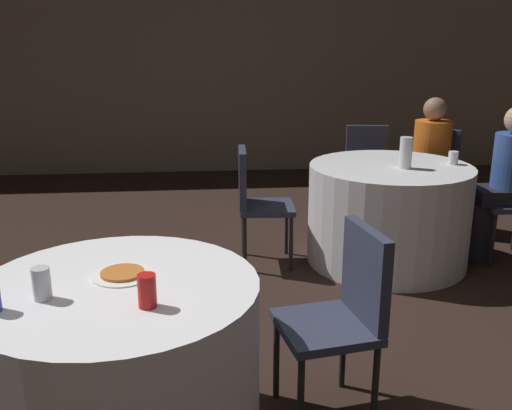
{
  "coord_description": "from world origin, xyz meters",
  "views": [
    {
      "loc": [
        0.11,
        -2.03,
        1.67
      ],
      "look_at": [
        0.36,
        0.71,
        0.85
      ],
      "focal_mm": 40.0,
      "sensor_mm": 36.0,
      "label": 1
    }
  ],
  "objects_px": {
    "chair_near_east": "(345,305)",
    "soda_can_silver": "(42,284)",
    "table_far": "(388,214)",
    "chair_far_west": "(255,195)",
    "soda_can_red": "(147,291)",
    "table_near": "(123,369)",
    "chair_far_northeast": "(433,169)",
    "person_orange_shirt": "(427,166)",
    "person_blue_shirt": "(501,185)",
    "bottle_far": "(406,153)",
    "chair_far_north": "(367,164)",
    "pizza_plate_near": "(122,274)"
  },
  "relations": [
    {
      "from": "soda_can_silver",
      "to": "bottle_far",
      "type": "distance_m",
      "value": 2.83
    },
    {
      "from": "person_orange_shirt",
      "to": "table_far",
      "type": "bearing_deg",
      "value": 90.0
    },
    {
      "from": "person_orange_shirt",
      "to": "soda_can_silver",
      "type": "relative_size",
      "value": 9.61
    },
    {
      "from": "chair_far_northeast",
      "to": "soda_can_silver",
      "type": "height_order",
      "value": "chair_far_northeast"
    },
    {
      "from": "chair_far_northeast",
      "to": "person_blue_shirt",
      "type": "xyz_separation_m",
      "value": [
        0.19,
        -0.82,
        0.06
      ]
    },
    {
      "from": "chair_near_east",
      "to": "chair_far_northeast",
      "type": "distance_m",
      "value": 2.93
    },
    {
      "from": "chair_near_east",
      "to": "person_orange_shirt",
      "type": "distance_m",
      "value": 2.77
    },
    {
      "from": "chair_near_east",
      "to": "person_blue_shirt",
      "type": "xyz_separation_m",
      "value": [
        1.62,
        1.74,
        0.06
      ]
    },
    {
      "from": "chair_near_east",
      "to": "bottle_far",
      "type": "xyz_separation_m",
      "value": [
        0.84,
        1.69,
        0.33
      ]
    },
    {
      "from": "table_far",
      "to": "soda_can_silver",
      "type": "distance_m",
      "value": 2.89
    },
    {
      "from": "soda_can_silver",
      "to": "chair_near_east",
      "type": "bearing_deg",
      "value": 12.96
    },
    {
      "from": "person_orange_shirt",
      "to": "person_blue_shirt",
      "type": "bearing_deg",
      "value": 153.48
    },
    {
      "from": "pizza_plate_near",
      "to": "chair_far_northeast",
      "type": "bearing_deg",
      "value": 48.18
    },
    {
      "from": "chair_near_east",
      "to": "soda_can_silver",
      "type": "xyz_separation_m",
      "value": [
        -1.2,
        -0.28,
        0.28
      ]
    },
    {
      "from": "person_blue_shirt",
      "to": "soda_can_red",
      "type": "relative_size",
      "value": 9.72
    },
    {
      "from": "table_near",
      "to": "pizza_plate_near",
      "type": "xyz_separation_m",
      "value": [
        0.01,
        0.08,
        0.38
      ]
    },
    {
      "from": "table_far",
      "to": "person_orange_shirt",
      "type": "bearing_deg",
      "value": 49.97
    },
    {
      "from": "table_far",
      "to": "soda_can_red",
      "type": "relative_size",
      "value": 9.88
    },
    {
      "from": "table_far",
      "to": "chair_far_west",
      "type": "bearing_deg",
      "value": 177.31
    },
    {
      "from": "chair_far_northeast",
      "to": "bottle_far",
      "type": "bearing_deg",
      "value": 96.21
    },
    {
      "from": "table_near",
      "to": "chair_far_west",
      "type": "distance_m",
      "value": 2.13
    },
    {
      "from": "chair_far_northeast",
      "to": "person_orange_shirt",
      "type": "xyz_separation_m",
      "value": [
        -0.11,
        -0.13,
        0.05
      ]
    },
    {
      "from": "chair_near_east",
      "to": "soda_can_silver",
      "type": "height_order",
      "value": "chair_near_east"
    },
    {
      "from": "table_near",
      "to": "chair_far_northeast",
      "type": "bearing_deg",
      "value": 48.87
    },
    {
      "from": "table_near",
      "to": "soda_can_silver",
      "type": "distance_m",
      "value": 0.51
    },
    {
      "from": "table_far",
      "to": "bottle_far",
      "type": "bearing_deg",
      "value": -55.54
    },
    {
      "from": "table_near",
      "to": "chair_near_east",
      "type": "distance_m",
      "value": 0.98
    },
    {
      "from": "chair_near_east",
      "to": "chair_far_north",
      "type": "height_order",
      "value": "same"
    },
    {
      "from": "chair_near_east",
      "to": "person_blue_shirt",
      "type": "height_order",
      "value": "person_blue_shirt"
    },
    {
      "from": "chair_far_northeast",
      "to": "pizza_plate_near",
      "type": "height_order",
      "value": "chair_far_northeast"
    },
    {
      "from": "soda_can_red",
      "to": "soda_can_silver",
      "type": "bearing_deg",
      "value": 165.84
    },
    {
      "from": "person_orange_shirt",
      "to": "chair_far_northeast",
      "type": "bearing_deg",
      "value": -90.0
    },
    {
      "from": "chair_near_east",
      "to": "chair_far_west",
      "type": "xyz_separation_m",
      "value": [
        -0.23,
        1.83,
        0.0
      ]
    },
    {
      "from": "chair_near_east",
      "to": "table_near",
      "type": "bearing_deg",
      "value": 90.0
    },
    {
      "from": "chair_near_east",
      "to": "soda_can_red",
      "type": "bearing_deg",
      "value": 104.65
    },
    {
      "from": "chair_far_north",
      "to": "pizza_plate_near",
      "type": "bearing_deg",
      "value": 64.15
    },
    {
      "from": "table_near",
      "to": "bottle_far",
      "type": "distance_m",
      "value": 2.63
    },
    {
      "from": "pizza_plate_near",
      "to": "bottle_far",
      "type": "bearing_deg",
      "value": 44.85
    },
    {
      "from": "person_orange_shirt",
      "to": "chair_near_east",
      "type": "bearing_deg",
      "value": 101.48
    },
    {
      "from": "pizza_plate_near",
      "to": "bottle_far",
      "type": "relative_size",
      "value": 1.09
    },
    {
      "from": "table_near",
      "to": "table_far",
      "type": "relative_size",
      "value": 0.92
    },
    {
      "from": "table_near",
      "to": "soda_can_silver",
      "type": "xyz_separation_m",
      "value": [
        -0.25,
        -0.11,
        0.44
      ]
    },
    {
      "from": "soda_can_silver",
      "to": "soda_can_red",
      "type": "bearing_deg",
      "value": -14.16
    },
    {
      "from": "table_far",
      "to": "chair_far_northeast",
      "type": "bearing_deg",
      "value": 49.97
    },
    {
      "from": "table_far",
      "to": "chair_far_west",
      "type": "distance_m",
      "value": 1.03
    },
    {
      "from": "chair_near_east",
      "to": "chair_far_north",
      "type": "relative_size",
      "value": 1.0
    },
    {
      "from": "table_far",
      "to": "table_near",
      "type": "bearing_deg",
      "value": -131.55
    },
    {
      "from": "chair_far_west",
      "to": "bottle_far",
      "type": "bearing_deg",
      "value": 85.05
    },
    {
      "from": "person_blue_shirt",
      "to": "soda_can_silver",
      "type": "relative_size",
      "value": 9.72
    },
    {
      "from": "chair_near_east",
      "to": "person_orange_shirt",
      "type": "relative_size",
      "value": 0.75
    }
  ]
}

